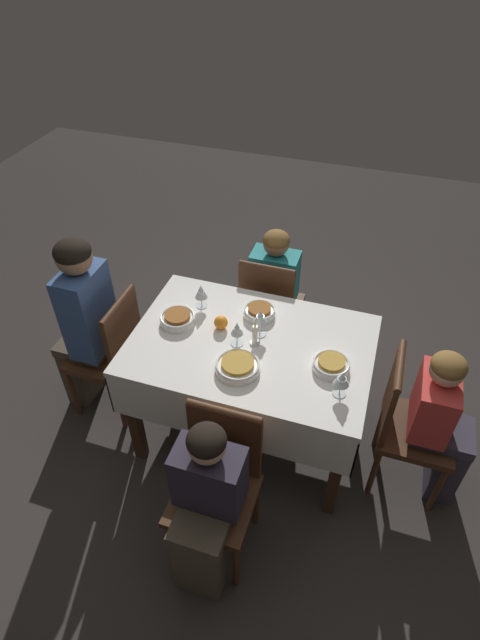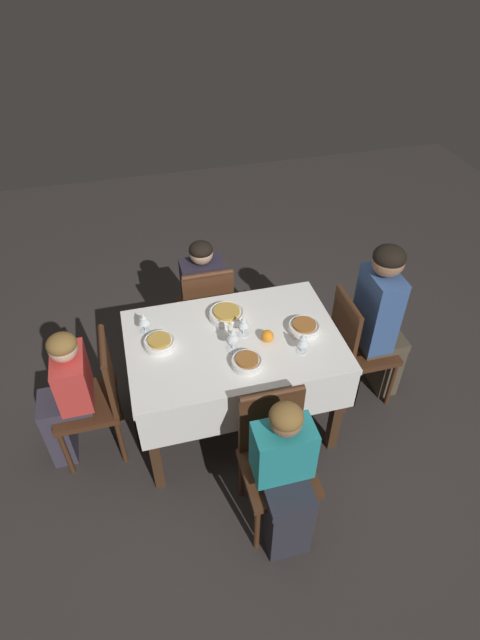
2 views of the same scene
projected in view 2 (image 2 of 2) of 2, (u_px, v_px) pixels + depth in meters
The scene contains 20 objects.
ground_plane at pixel (235, 420), 3.42m from camera, with size 8.00×8.00×0.00m, color #332D2B.
dining_table at pixel (234, 352), 2.99m from camera, with size 1.25×0.85×0.76m.
chair_east at pixel (356, 344), 3.29m from camera, with size 0.38×0.38×0.87m.
chair_south at pixel (275, 455), 2.65m from camera, with size 0.38×0.38×0.87m.
chair_north at pixel (207, 309), 3.56m from camera, with size 0.38×0.38×0.87m.
chair_west at pixel (95, 395), 2.96m from camera, with size 0.38×0.38×0.87m.
person_adult_denim at pixel (382, 317), 3.18m from camera, with size 0.34×0.30×1.22m.
person_child_teal at pixel (286, 475), 2.49m from camera, with size 0.30×0.33×0.98m.
person_child_dark at pixel (202, 290), 3.64m from camera, with size 0.30×0.33×0.98m.
person_child_red at pixel (66, 394), 2.90m from camera, with size 0.33×0.30×0.98m.
bowl_east at pixel (304, 327), 2.96m from camera, with size 0.19×0.19×0.06m.
wine_glass_east at pixel (303, 339), 2.78m from camera, with size 0.07×0.07×0.14m.
bowl_south at pixel (247, 362), 2.74m from camera, with size 0.18×0.18×0.06m.
wine_glass_south at pixel (233, 335), 2.78m from camera, with size 0.07×0.07×0.16m.
bowl_north at pixel (227, 314), 3.05m from camera, with size 0.22×0.22×0.06m.
wine_glass_north at pixel (244, 322), 2.89m from camera, with size 0.07×0.07×0.14m.
bowl_west at pixel (160, 342), 2.86m from camera, with size 0.18×0.18×0.06m.
wine_glass_west at pixel (144, 319), 2.91m from camera, with size 0.07×0.07×0.14m.
candle_centerpiece at pixel (230, 333), 2.88m from camera, with size 0.05×0.05×0.15m.
orange_fruit at pixel (267, 336), 2.89m from camera, with size 0.07×0.07×0.07m, color orange.
Camera 2 is at (-0.50, -2.07, 2.76)m, focal length 28.00 mm.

